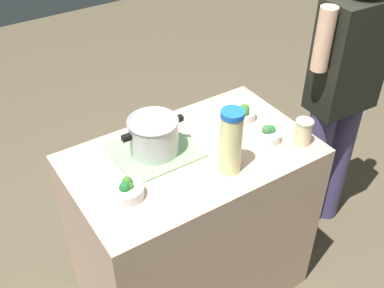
% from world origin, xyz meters
% --- Properties ---
extents(ground_plane, '(8.00, 8.00, 0.00)m').
position_xyz_m(ground_plane, '(0.00, 0.00, 0.00)').
color(ground_plane, brown).
extents(counter_slab, '(1.06, 0.65, 0.91)m').
position_xyz_m(counter_slab, '(0.00, 0.00, 0.46)').
color(counter_slab, tan).
rests_on(counter_slab, ground_plane).
extents(dish_cloth, '(0.35, 0.31, 0.01)m').
position_xyz_m(dish_cloth, '(-0.13, 0.10, 0.92)').
color(dish_cloth, '#7EB175').
rests_on(dish_cloth, counter_slab).
extents(cooking_pot, '(0.29, 0.22, 0.16)m').
position_xyz_m(cooking_pot, '(-0.13, 0.10, 1.00)').
color(cooking_pot, '#B7B7BC').
rests_on(cooking_pot, dish_cloth).
extents(lemonade_pitcher, '(0.09, 0.09, 0.29)m').
position_xyz_m(lemonade_pitcher, '(0.07, -0.17, 1.06)').
color(lemonade_pitcher, '#EBEA9C').
rests_on(lemonade_pitcher, counter_slab).
extents(mason_jar, '(0.08, 0.08, 0.12)m').
position_xyz_m(mason_jar, '(0.44, -0.20, 0.98)').
color(mason_jar, beige).
rests_on(mason_jar, counter_slab).
extents(broccoli_bowl_front, '(0.13, 0.13, 0.08)m').
position_xyz_m(broccoli_bowl_front, '(-0.35, -0.08, 0.94)').
color(broccoli_bowl_front, silver).
rests_on(broccoli_bowl_front, counter_slab).
extents(broccoli_bowl_center, '(0.11, 0.11, 0.08)m').
position_xyz_m(broccoli_bowl_center, '(0.33, -0.11, 0.94)').
color(broccoli_bowl_center, silver).
rests_on(broccoli_bowl_center, counter_slab).
extents(broccoli_bowl_back, '(0.14, 0.14, 0.08)m').
position_xyz_m(broccoli_bowl_back, '(0.34, 0.09, 0.94)').
color(broccoli_bowl_back, silver).
rests_on(broccoli_bowl_back, counter_slab).
extents(person_cook, '(0.50, 0.22, 1.62)m').
position_xyz_m(person_cook, '(0.91, -0.01, 0.89)').
color(person_cook, '#48416F').
rests_on(person_cook, ground_plane).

